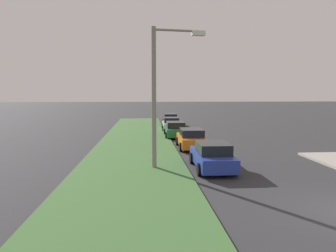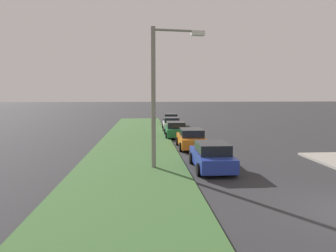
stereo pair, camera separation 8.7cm
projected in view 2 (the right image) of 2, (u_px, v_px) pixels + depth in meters
grass_median at (133, 156)px, 19.52m from camera, size 60.00×6.00×0.12m
parked_car_blue at (212, 156)px, 16.38m from camera, size 4.32×2.07×1.47m
parked_car_orange at (191, 139)px, 22.78m from camera, size 4.33×2.07×1.47m
parked_car_green at (176, 130)px, 28.60m from camera, size 4.34×2.09×1.47m
parked_car_white at (171, 124)px, 33.84m from camera, size 4.36×2.13×1.47m
parked_car_black at (171, 119)px, 40.08m from camera, size 4.37×2.15×1.47m
streetlight at (160, 87)px, 16.09m from camera, size 0.63×2.87×7.50m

